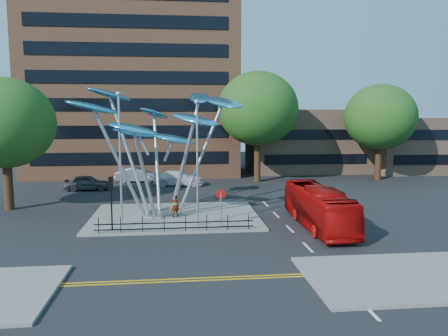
{
  "coord_description": "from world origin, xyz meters",
  "views": [
    {
      "loc": [
        -0.78,
        -25.31,
        7.54
      ],
      "look_at": [
        2.36,
        4.0,
        3.84
      ],
      "focal_mm": 35.0,
      "sensor_mm": 36.0,
      "label": 1
    }
  ],
  "objects": [
    {
      "name": "double_yellow_near",
      "position": [
        0.0,
        -6.0,
        0.01
      ],
      "size": [
        40.0,
        0.12,
        0.01
      ],
      "primitive_type": "cube",
      "color": "gold",
      "rests_on": "ground"
    },
    {
      "name": "leaf_sculpture",
      "position": [
        -2.07,
        6.68,
        6.87
      ],
      "size": [
        12.72,
        9.54,
        9.51
      ],
      "color": "#9EA0A5",
      "rests_on": "traffic_island"
    },
    {
      "name": "pedestrian_railing_front",
      "position": [
        -1.0,
        1.7,
        0.55
      ],
      "size": [
        10.0,
        0.06,
        1.0
      ],
      "color": "black",
      "rests_on": "traffic_island"
    },
    {
      "name": "traffic_island",
      "position": [
        -1.0,
        6.0,
        0.07
      ],
      "size": [
        12.0,
        9.0,
        0.15
      ],
      "primitive_type": "cube",
      "color": "slate",
      "rests_on": "ground"
    },
    {
      "name": "double_yellow_far",
      "position": [
        0.0,
        -6.3,
        0.01
      ],
      "size": [
        40.0,
        0.12,
        0.01
      ],
      "primitive_type": "cube",
      "color": "gold",
      "rests_on": "ground"
    },
    {
      "name": "ground",
      "position": [
        0.0,
        0.0,
        0.0
      ],
      "size": [
        120.0,
        120.0,
        0.0
      ],
      "primitive_type": "plane",
      "color": "black",
      "rests_on": "ground"
    },
    {
      "name": "low_building_far",
      "position": [
        30.0,
        28.0,
        3.5
      ],
      "size": [
        12.0,
        8.0,
        7.0
      ],
      "primitive_type": "cube",
      "color": "tan",
      "rests_on": "ground"
    },
    {
      "name": "brick_tower",
      "position": [
        -6.0,
        32.0,
        15.0
      ],
      "size": [
        25.0,
        15.0,
        30.0
      ],
      "primitive_type": "cube",
      "color": "#986042",
      "rests_on": "ground"
    },
    {
      "name": "pavement_right",
      "position": [
        11.0,
        -7.0,
        0.07
      ],
      "size": [
        12.0,
        6.0,
        0.15
      ],
      "primitive_type": "cube",
      "color": "slate",
      "rests_on": "ground"
    },
    {
      "name": "traffic_light_island",
      "position": [
        -5.0,
        2.5,
        2.61
      ],
      "size": [
        0.28,
        0.18,
        3.42
      ],
      "color": "black",
      "rests_on": "traffic_island"
    },
    {
      "name": "tree_right",
      "position": [
        8.0,
        22.0,
        8.04
      ],
      "size": [
        8.8,
        8.8,
        12.11
      ],
      "color": "black",
      "rests_on": "ground"
    },
    {
      "name": "street_lamp_left",
      "position": [
        -4.5,
        3.5,
        5.36
      ],
      "size": [
        0.36,
        0.36,
        8.8
      ],
      "color": "#9EA0A5",
      "rests_on": "traffic_island"
    },
    {
      "name": "parked_car_right",
      "position": [
        -0.67,
        20.33,
        0.77
      ],
      "size": [
        5.6,
        2.96,
        1.55
      ],
      "primitive_type": "imported",
      "rotation": [
        0.0,
        0.0,
        1.42
      ],
      "color": "silver",
      "rests_on": "ground"
    },
    {
      "name": "low_building_near",
      "position": [
        16.0,
        30.0,
        4.0
      ],
      "size": [
        15.0,
        8.0,
        8.0
      ],
      "primitive_type": "cube",
      "color": "tan",
      "rests_on": "ground"
    },
    {
      "name": "street_lamp_right",
      "position": [
        0.5,
        3.0,
        5.09
      ],
      "size": [
        0.36,
        0.36,
        8.3
      ],
      "color": "#9EA0A5",
      "rests_on": "traffic_island"
    },
    {
      "name": "tree_far",
      "position": [
        22.0,
        22.0,
        7.11
      ],
      "size": [
        8.0,
        8.0,
        10.81
      ],
      "color": "black",
      "rests_on": "ground"
    },
    {
      "name": "tree_left",
      "position": [
        -14.0,
        10.0,
        6.79
      ],
      "size": [
        7.6,
        7.6,
        10.32
      ],
      "color": "black",
      "rests_on": "ground"
    },
    {
      "name": "parked_car_mid",
      "position": [
        -5.17,
        23.0,
        0.8
      ],
      "size": [
        4.97,
        2.04,
        1.6
      ],
      "primitive_type": "imported",
      "rotation": [
        0.0,
        0.0,
        1.5
      ],
      "color": "#B0B2B8",
      "rests_on": "ground"
    },
    {
      "name": "pedestrian",
      "position": [
        -1.0,
        5.39,
        0.99
      ],
      "size": [
        0.67,
        0.49,
        1.68
      ],
      "primitive_type": "imported",
      "rotation": [
        0.0,
        0.0,
        3.3
      ],
      "color": "gray",
      "rests_on": "traffic_island"
    },
    {
      "name": "no_entry_sign_island",
      "position": [
        2.0,
        2.52,
        1.82
      ],
      "size": [
        0.6,
        0.1,
        2.45
      ],
      "color": "#9EA0A5",
      "rests_on": "traffic_island"
    },
    {
      "name": "parked_car_left",
      "position": [
        -9.67,
        18.31,
        0.76
      ],
      "size": [
        4.51,
        1.97,
        1.51
      ],
      "primitive_type": "imported",
      "rotation": [
        0.0,
        0.0,
        1.61
      ],
      "color": "#3F4347",
      "rests_on": "ground"
    },
    {
      "name": "red_bus",
      "position": [
        8.5,
        2.3,
        1.34
      ],
      "size": [
        2.31,
        9.66,
        2.69
      ],
      "primitive_type": "imported",
      "rotation": [
        0.0,
        0.0,
        -0.01
      ],
      "color": "#AD0907",
      "rests_on": "ground"
    }
  ]
}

